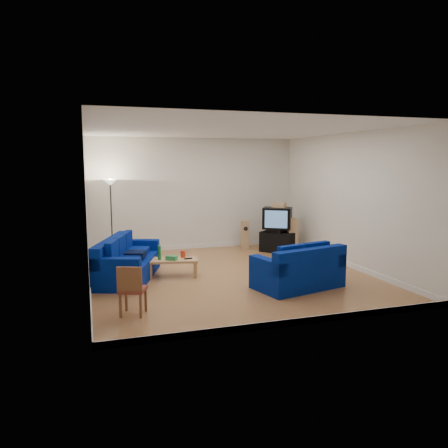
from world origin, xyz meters
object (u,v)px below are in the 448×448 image
object	(u,v)px
sofa_three_seat	(126,264)
tv_stand	(278,242)
sofa_loveseat	(300,272)
television	(277,218)
coffee_table	(173,261)

from	to	relation	value
sofa_three_seat	tv_stand	xyz separation A→B (m)	(4.33, 1.60, -0.04)
sofa_loveseat	television	bearing A→B (deg)	59.11
tv_stand	coffee_table	bearing A→B (deg)	-101.62
sofa_loveseat	sofa_three_seat	bearing A→B (deg)	137.30
coffee_table	television	xyz separation A→B (m)	(3.30, 1.76, 0.63)
television	sofa_loveseat	bearing A→B (deg)	-75.64
sofa_loveseat	tv_stand	bearing A→B (deg)	58.70
tv_stand	television	distance (m)	0.68
sofa_three_seat	coffee_table	size ratio (longest dim) A/B	2.12
tv_stand	television	xyz separation A→B (m)	(-0.02, 0.03, 0.68)
coffee_table	television	distance (m)	3.79
sofa_three_seat	coffee_table	distance (m)	1.03
sofa_loveseat	television	xyz separation A→B (m)	(1.06, 3.43, 0.64)
sofa_loveseat	television	size ratio (longest dim) A/B	2.00
sofa_loveseat	coffee_table	xyz separation A→B (m)	(-2.23, 1.67, 0.01)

